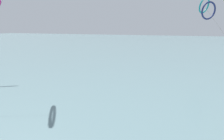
{
  "coord_description": "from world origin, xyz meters",
  "views": [
    {
      "loc": [
        7.14,
        -3.24,
        11.36
      ],
      "look_at": [
        0.0,
        20.69,
        5.31
      ],
      "focal_mm": 30.15,
      "sensor_mm": 36.0,
      "label": 1
    }
  ],
  "objects": [
    {
      "name": "sea_water",
      "position": [
        0.0,
        105.69,
        0.04
      ],
      "size": [
        400.0,
        200.0,
        0.08
      ],
      "primitive_type": "cube",
      "color": "slate",
      "rests_on": "ground"
    },
    {
      "name": "kite_navy",
      "position": [
        16.83,
        54.07,
        14.93
      ],
      "size": [
        4.39,
        45.06,
        17.35
      ],
      "rotation": [
        0.0,
        0.0,
        3.78
      ],
      "color": "navy",
      "rests_on": "ground"
    },
    {
      "name": "kite_teal",
      "position": [
        16.51,
        60.05,
        16.81
      ],
      "size": [
        4.42,
        52.58,
        19.19
      ],
      "rotation": [
        0.0,
        0.0,
        4.05
      ],
      "color": "teal",
      "rests_on": "ground"
    }
  ]
}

